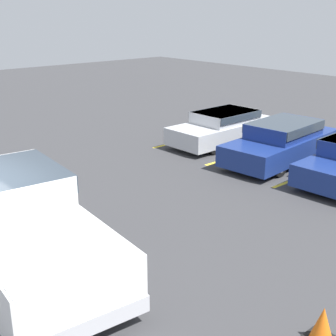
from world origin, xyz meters
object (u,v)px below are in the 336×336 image
(traffic_cone, at_px, (322,326))
(wheel_stop_curb, at_px, (335,145))
(parked_sedan_b, at_px, (282,141))
(parked_sedan_a, at_px, (224,126))
(pickup_truck, at_px, (16,222))

(traffic_cone, distance_m, wheel_stop_curb, 11.05)
(parked_sedan_b, xyz_separation_m, wheel_stop_curb, (0.28, 2.87, -0.61))
(parked_sedan_b, bearing_deg, parked_sedan_a, -98.97)
(traffic_cone, bearing_deg, parked_sedan_a, 140.09)
(pickup_truck, height_order, parked_sedan_a, pickup_truck)
(pickup_truck, height_order, traffic_cone, pickup_truck)
(parked_sedan_a, relative_size, traffic_cone, 7.62)
(parked_sedan_b, relative_size, traffic_cone, 8.23)
(parked_sedan_a, xyz_separation_m, wheel_stop_curb, (2.97, 2.68, -0.56))
(parked_sedan_a, height_order, wheel_stop_curb, parked_sedan_a)
(parked_sedan_b, relative_size, wheel_stop_curb, 2.39)
(pickup_truck, distance_m, parked_sedan_a, 10.01)
(parked_sedan_b, bearing_deg, traffic_cone, 34.88)
(pickup_truck, xyz_separation_m, parked_sedan_a, (-3.37, 9.42, -0.30))
(parked_sedan_b, distance_m, traffic_cone, 8.84)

